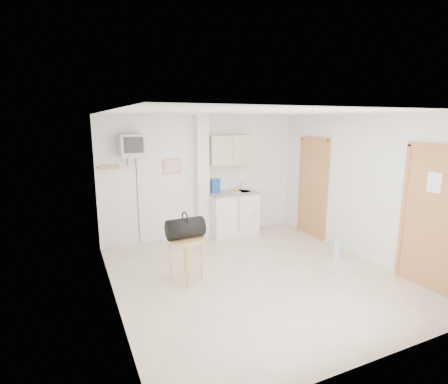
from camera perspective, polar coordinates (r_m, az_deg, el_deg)
name	(u,v)px	position (r m, az deg, el deg)	size (l,w,h in m)	color
ground	(255,275)	(5.67, 5.05, -13.37)	(4.50, 4.50, 0.00)	beige
room_envelope	(267,177)	(5.41, 7.08, 2.44)	(4.24, 4.54, 2.55)	white
kitchenette	(232,197)	(7.36, 1.33, -0.87)	(1.03, 0.58, 2.10)	silver
crt_television	(132,146)	(6.59, -14.84, 7.25)	(0.44, 0.45, 2.15)	slate
round_table	(186,245)	(5.29, -6.24, -8.53)	(0.56, 0.56, 0.68)	tan
duffel_bag	(185,228)	(5.20, -6.35, -5.84)	(0.56, 0.33, 0.41)	black
water_bottle	(337,249)	(6.52, 17.96, -8.82)	(0.13, 0.13, 0.40)	#A5C6DD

